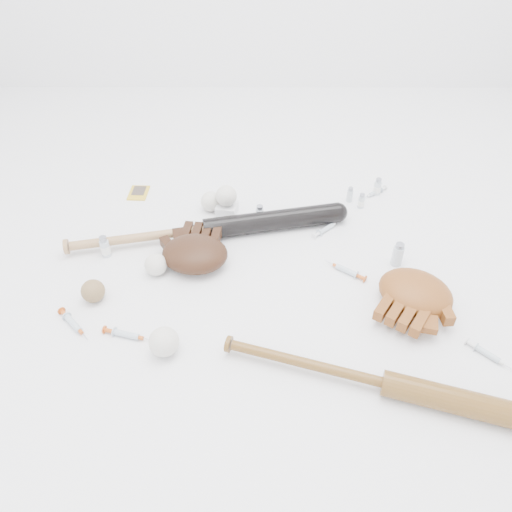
{
  "coord_description": "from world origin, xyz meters",
  "views": [
    {
      "loc": [
        -0.01,
        -1.19,
        1.09
      ],
      "look_at": [
        -0.01,
        0.01,
        0.06
      ],
      "focal_mm": 35.0,
      "sensor_mm": 36.0,
      "label": 1
    }
  ],
  "objects_px": {
    "glove_dark": "(195,253)",
    "pedestal": "(227,209)",
    "bat_dark": "(207,229)",
    "bat_wood": "(386,383)"
  },
  "relations": [
    {
      "from": "glove_dark",
      "to": "pedestal",
      "type": "xyz_separation_m",
      "value": [
        0.09,
        0.28,
        -0.03
      ]
    },
    {
      "from": "bat_dark",
      "to": "bat_wood",
      "type": "relative_size",
      "value": 1.12
    },
    {
      "from": "bat_wood",
      "to": "bat_dark",
      "type": "bearing_deg",
      "value": 145.76
    },
    {
      "from": "bat_dark",
      "to": "bat_wood",
      "type": "bearing_deg",
      "value": -63.42
    },
    {
      "from": "glove_dark",
      "to": "bat_wood",
      "type": "bearing_deg",
      "value": -35.71
    },
    {
      "from": "bat_dark",
      "to": "pedestal",
      "type": "bearing_deg",
      "value": 54.35
    },
    {
      "from": "pedestal",
      "to": "bat_dark",
      "type": "bearing_deg",
      "value": -113.68
    },
    {
      "from": "bat_dark",
      "to": "glove_dark",
      "type": "bearing_deg",
      "value": -113.0
    },
    {
      "from": "glove_dark",
      "to": "pedestal",
      "type": "height_order",
      "value": "glove_dark"
    },
    {
      "from": "bat_wood",
      "to": "glove_dark",
      "type": "bearing_deg",
      "value": 154.56
    }
  ]
}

